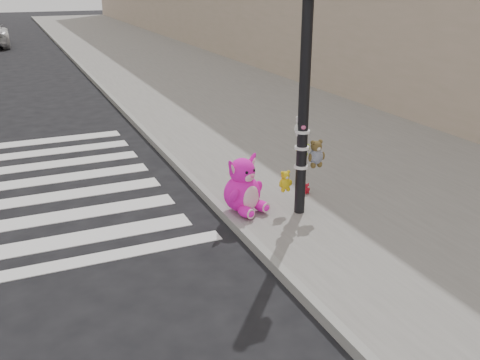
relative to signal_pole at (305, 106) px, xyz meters
name	(u,v)px	position (x,y,z in m)	size (l,w,h in m)	color
ground	(173,323)	(-2.62, -1.81, -1.82)	(120.00, 120.00, 0.00)	black
sidewalk_near	(236,99)	(2.38, 8.19, -1.75)	(7.00, 80.00, 0.14)	slate
curb_edge	(123,110)	(-1.07, 8.19, -1.75)	(0.12, 80.00, 0.15)	gray
signal_pole	(305,106)	(0.00, 0.00, 0.00)	(0.68, 0.49, 4.00)	black
pink_bunny	(243,189)	(-0.82, 0.37, -1.30)	(0.75, 0.81, 0.92)	#FF15C5
red_teddy	(307,189)	(0.46, 0.59, -1.58)	(0.13, 0.09, 0.19)	#AC1120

